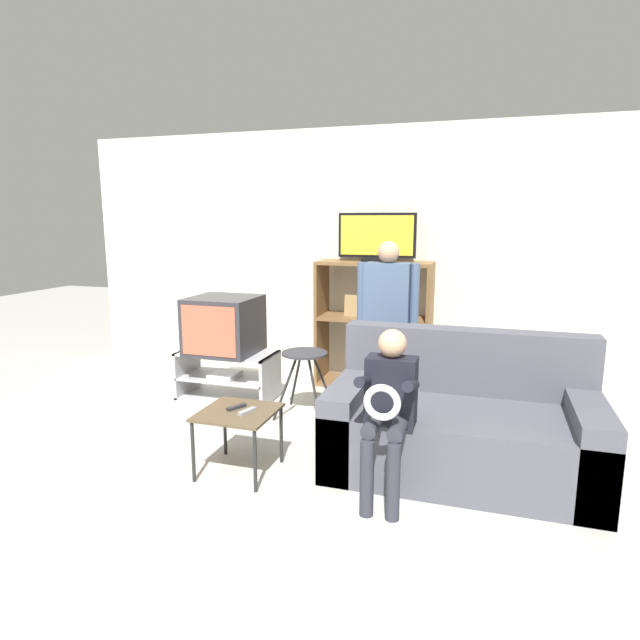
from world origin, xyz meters
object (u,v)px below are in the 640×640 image
object	(u,v)px
person_seated_child	(389,401)
tv_stand	(228,375)
television_main	(224,325)
media_shelf	(374,323)
remote_control_black	(236,407)
couch	(461,427)
person_standing_adult	(387,311)
television_flat	(377,239)
snack_table	(238,418)
folding_stool	(305,362)
remote_control_white	(247,411)

from	to	relation	value
person_seated_child	tv_stand	bearing A→B (deg)	141.94
television_main	media_shelf	bearing A→B (deg)	33.27
media_shelf	remote_control_black	bearing A→B (deg)	-102.79
couch	person_standing_adult	xyz separation A→B (m)	(-0.69, 0.94, 0.60)
television_flat	couch	size ratio (longest dim) A/B	0.44
snack_table	person_standing_adult	size ratio (longest dim) A/B	0.32
tv_stand	remote_control_black	bearing A→B (deg)	-60.22
media_shelf	television_flat	bearing A→B (deg)	-44.51
folding_stool	person_seated_child	size ratio (longest dim) A/B	0.55
person_seated_child	media_shelf	bearing A→B (deg)	104.22
remote_control_black	tv_stand	bearing A→B (deg)	146.75
television_main	media_shelf	xyz separation A→B (m)	(1.25, 0.82, -0.06)
person_seated_child	folding_stool	bearing A→B (deg)	128.30
media_shelf	remote_control_white	size ratio (longest dim) A/B	8.81
television_flat	remote_control_black	bearing A→B (deg)	-103.38
tv_stand	couch	xyz separation A→B (m)	(2.20, -0.87, 0.09)
folding_stool	media_shelf	bearing A→B (deg)	69.34
tv_stand	television_main	size ratio (longest dim) A/B	1.50
folding_stool	remote_control_black	world-z (taller)	folding_stool
tv_stand	remote_control_black	size ratio (longest dim) A/B	6.33
folding_stool	remote_control_white	distance (m)	1.15
tv_stand	media_shelf	world-z (taller)	media_shelf
remote_control_white	person_seated_child	distance (m)	0.96
remote_control_black	remote_control_white	bearing A→B (deg)	1.51
person_standing_adult	couch	bearing A→B (deg)	-53.60
media_shelf	television_flat	size ratio (longest dim) A/B	1.66
snack_table	person_standing_adult	world-z (taller)	person_standing_adult
tv_stand	remote_control_white	distance (m)	1.63
tv_stand	person_standing_adult	size ratio (longest dim) A/B	0.61
television_main	folding_stool	distance (m)	0.92
tv_stand	remote_control_white	xyz separation A→B (m)	(0.86, -1.37, 0.22)
tv_stand	remote_control_white	bearing A→B (deg)	-57.92
snack_table	couch	bearing A→B (deg)	19.05
tv_stand	person_seated_child	size ratio (longest dim) A/B	0.88
tv_stand	person_seated_child	bearing A→B (deg)	-38.06
media_shelf	television_flat	xyz separation A→B (m)	(0.02, -0.02, 0.84)
remote_control_black	couch	xyz separation A→B (m)	(1.44, 0.45, -0.14)
media_shelf	person_standing_adult	size ratio (longest dim) A/B	0.85
media_shelf	snack_table	xyz separation A→B (m)	(-0.45, -2.16, -0.27)
person_standing_adult	snack_table	bearing A→B (deg)	-116.72
remote_control_black	remote_control_white	xyz separation A→B (m)	(0.10, -0.05, 0.00)
tv_stand	snack_table	bearing A→B (deg)	-59.99
television_flat	remote_control_white	size ratio (longest dim) A/B	5.31
person_standing_adult	person_seated_child	size ratio (longest dim) A/B	1.44
remote_control_white	person_standing_adult	xyz separation A→B (m)	(0.65, 1.44, 0.46)
couch	snack_table	bearing A→B (deg)	-160.95
television_main	snack_table	size ratio (longest dim) A/B	1.25
television_flat	person_standing_adult	distance (m)	0.96
television_flat	person_seated_child	distance (m)	2.42
tv_stand	person_seated_child	world-z (taller)	person_seated_child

